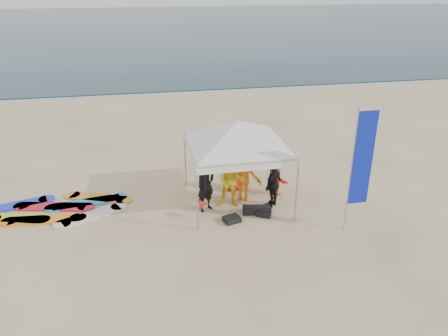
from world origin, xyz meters
The scene contains 14 objects.
ground centered at (0.00, 0.00, 0.00)m, with size 120.00×120.00×0.00m, color beige.
ocean centered at (0.00, 60.00, 0.04)m, with size 160.00×84.00×0.08m, color #0C2633.
shoreline_foam centered at (0.00, 18.20, 0.00)m, with size 160.00×1.20×0.01m, color silver.
person_black_a centered at (-0.04, 2.07, 0.92)m, with size 0.67×0.44×1.84m, color black.
person_yellow centered at (0.82, 2.17, 0.91)m, with size 0.89×0.69×1.83m, color yellow.
person_orange_a centered at (1.36, 2.56, 0.93)m, with size 1.21×0.69×1.87m, color orange.
person_black_b centered at (2.18, 1.91, 0.79)m, with size 0.93×0.39×1.58m, color black.
person_orange_b centered at (1.14, 3.37, 0.96)m, with size 0.94×0.61×1.92m, color red.
person_seated centered at (2.56, 2.72, 0.52)m, with size 0.96×0.31×1.03m, color #F84C16.
canopy_tent centered at (1.07, 2.43, 2.86)m, with size 4.35×4.35×3.28m.
feather_flag centered at (4.16, 0.06, 2.24)m, with size 0.64×0.04×3.81m.
marker_pennant centered at (-0.18, 1.55, 0.49)m, with size 0.28×0.28×0.64m.
gear_pile centered at (1.32, 1.40, 0.10)m, with size 1.67×0.88×0.22m.
surfboard_spread centered at (-5.14, 2.87, 0.04)m, with size 5.54×2.78×0.07m.
Camera 1 is at (-1.89, -10.38, 7.06)m, focal length 35.00 mm.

